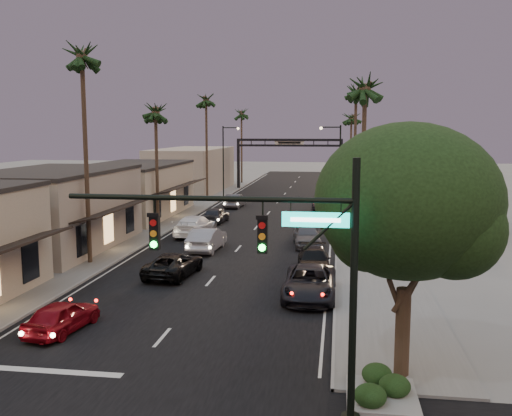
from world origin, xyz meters
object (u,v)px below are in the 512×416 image
(streetlight_right, at_px, (337,163))
(palm_far, at_px, (241,111))
(arch, at_px, (289,151))
(curbside_near, at_px, (310,283))
(corner_tree, at_px, (410,208))
(streetlight_left, at_px, (225,156))
(palm_rb, at_px, (356,89))
(palm_ra, at_px, (365,82))
(oncoming_red, at_px, (62,316))
(oncoming_pickup, at_px, (174,264))
(oncoming_silver, at_px, (207,239))
(traffic_signal, at_px, (286,253))
(curbside_black, at_px, (314,260))
(palm_rc, at_px, (352,115))
(palm_ld, at_px, (206,97))
(palm_lb, at_px, (82,50))
(palm_lc, at_px, (155,107))

(streetlight_right, bearing_deg, palm_far, 114.76)
(streetlight_right, relative_size, palm_far, 0.68)
(arch, distance_m, curbside_near, 53.95)
(corner_tree, xyz_separation_m, streetlight_left, (-16.40, 50.55, -0.65))
(palm_rb, bearing_deg, streetlight_right, 149.24)
(streetlight_left, height_order, palm_ra, palm_ra)
(palm_ra, distance_m, oncoming_red, 21.90)
(oncoming_pickup, distance_m, oncoming_silver, 7.25)
(traffic_signal, height_order, palm_rb, palm_rb)
(oncoming_pickup, bearing_deg, curbside_black, -158.73)
(corner_tree, bearing_deg, palm_rc, 90.89)
(corner_tree, height_order, oncoming_pickup, corner_tree)
(arch, bearing_deg, palm_rc, -34.89)
(traffic_signal, distance_m, curbside_near, 13.27)
(palm_ld, height_order, curbside_near, palm_ld)
(curbside_near, xyz_separation_m, curbside_black, (-0.03, 5.50, -0.09))
(arch, height_order, palm_rb, palm_rb)
(traffic_signal, bearing_deg, streetlight_right, 88.28)
(palm_rb, bearing_deg, oncoming_silver, -122.24)
(traffic_signal, distance_m, corner_tree, 5.20)
(palm_ra, distance_m, palm_rc, 40.01)
(streetlight_left, xyz_separation_m, curbside_near, (12.68, -41.44, -4.54))
(corner_tree, bearing_deg, palm_rb, 91.37)
(palm_lb, bearing_deg, oncoming_silver, 37.79)
(palm_lb, height_order, palm_ra, palm_lb)
(oncoming_pickup, height_order, curbside_near, curbside_near)
(streetlight_left, height_order, palm_lb, palm_lb)
(streetlight_right, xyz_separation_m, palm_rb, (1.68, -1.00, 7.09))
(streetlight_right, height_order, oncoming_red, streetlight_right)
(palm_rb, height_order, curbside_black, palm_rb)
(palm_rb, bearing_deg, oncoming_pickup, -114.41)
(palm_far, bearing_deg, arch, -43.95)
(oncoming_red, bearing_deg, palm_ra, -125.62)
(corner_tree, distance_m, arch, 63.26)
(palm_lb, xyz_separation_m, oncoming_red, (4.17, -11.93, -12.70))
(palm_far, height_order, oncoming_silver, palm_far)
(streetlight_left, xyz_separation_m, palm_rc, (15.52, 6.00, 5.14))
(palm_ld, bearing_deg, traffic_signal, -74.35)
(palm_far, bearing_deg, palm_rb, -63.57)
(palm_ra, xyz_separation_m, curbside_near, (-2.84, -7.44, -10.65))
(corner_tree, relative_size, oncoming_red, 2.19)
(palm_rc, bearing_deg, curbside_black, -93.92)
(palm_lb, distance_m, palm_ra, 17.42)
(corner_tree, distance_m, curbside_near, 11.13)
(palm_far, bearing_deg, curbside_black, -75.92)
(streetlight_right, distance_m, oncoming_silver, 20.59)
(streetlight_right, height_order, oncoming_silver, streetlight_right)
(palm_lc, xyz_separation_m, palm_rc, (17.20, 28.00, 0.00))
(traffic_signal, distance_m, oncoming_silver, 24.69)
(corner_tree, distance_m, palm_ra, 17.45)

